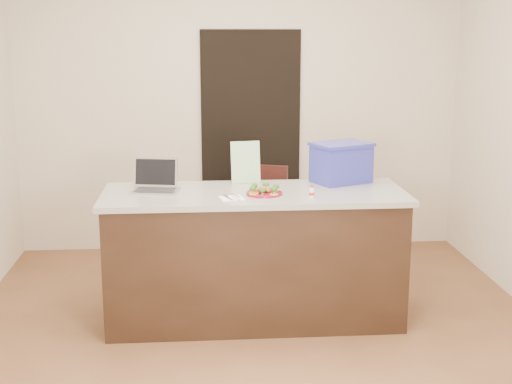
{
  "coord_description": "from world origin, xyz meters",
  "views": [
    {
      "loc": [
        -0.36,
        -4.45,
        1.99
      ],
      "look_at": [
        0.01,
        0.2,
        0.93
      ],
      "focal_mm": 50.0,
      "sensor_mm": 36.0,
      "label": 1
    }
  ],
  "objects": [
    {
      "name": "island",
      "position": [
        0.0,
        0.25,
        0.46
      ],
      "size": [
        2.06,
        0.76,
        0.92
      ],
      "color": "black",
      "rests_on": "ground"
    },
    {
      "name": "napkin",
      "position": [
        -0.16,
        0.06,
        0.92
      ],
      "size": [
        0.17,
        0.17,
        0.01
      ],
      "primitive_type": "cube",
      "rotation": [
        0.0,
        0.0,
        0.2
      ],
      "color": "white",
      "rests_on": "island"
    },
    {
      "name": "laptop",
      "position": [
        -0.67,
        0.35,
        0.98
      ],
      "size": [
        0.34,
        0.3,
        0.22
      ],
      "rotation": [
        0.0,
        0.0,
        -0.2
      ],
      "color": "#AAAAAF",
      "rests_on": "island"
    },
    {
      "name": "meatballs",
      "position": [
        0.06,
        0.16,
        0.95
      ],
      "size": [
        0.09,
        0.08,
        0.04
      ],
      "color": "brown",
      "rests_on": "plate"
    },
    {
      "name": "fork",
      "position": [
        -0.18,
        0.07,
        0.93
      ],
      "size": [
        0.06,
        0.15,
        0.0
      ],
      "rotation": [
        0.0,
        0.0,
        0.38
      ],
      "color": "#B3B3B8",
      "rests_on": "napkin"
    },
    {
      "name": "leaflet",
      "position": [
        -0.04,
        0.54,
        1.07
      ],
      "size": [
        0.21,
        0.08,
        0.3
      ],
      "primitive_type": "cube",
      "rotation": [
        -0.14,
        0.0,
        0.15
      ],
      "color": "white",
      "rests_on": "island"
    },
    {
      "name": "doorway",
      "position": [
        0.1,
        1.98,
        1.0
      ],
      "size": [
        0.9,
        0.02,
        2.0
      ],
      "primitive_type": "cube",
      "color": "black",
      "rests_on": "ground"
    },
    {
      "name": "yogurt_bottle",
      "position": [
        0.36,
        0.05,
        0.95
      ],
      "size": [
        0.04,
        0.04,
        0.08
      ],
      "rotation": [
        0.0,
        0.0,
        -0.03
      ],
      "color": "silver",
      "rests_on": "island"
    },
    {
      "name": "plate",
      "position": [
        0.06,
        0.16,
        0.93
      ],
      "size": [
        0.24,
        0.24,
        0.02
      ],
      "rotation": [
        0.0,
        0.0,
        0.37
      ],
      "color": "maroon",
      "rests_on": "island"
    },
    {
      "name": "room_shell",
      "position": [
        0.0,
        0.0,
        1.62
      ],
      "size": [
        4.0,
        4.0,
        4.0
      ],
      "color": "white",
      "rests_on": "ground"
    },
    {
      "name": "pepper_rings",
      "position": [
        0.06,
        0.16,
        0.94
      ],
      "size": [
        0.21,
        0.21,
        0.01
      ],
      "color": "gold",
      "rests_on": "plate"
    },
    {
      "name": "knife",
      "position": [
        -0.13,
        0.04,
        0.93
      ],
      "size": [
        0.06,
        0.18,
        0.01
      ],
      "rotation": [
        0.0,
        0.0,
        0.51
      ],
      "color": "silver",
      "rests_on": "napkin"
    },
    {
      "name": "blue_box",
      "position": [
        0.64,
        0.5,
        1.07
      ],
      "size": [
        0.48,
        0.42,
        0.29
      ],
      "rotation": [
        0.0,
        0.0,
        0.42
      ],
      "color": "navy",
      "rests_on": "island"
    },
    {
      "name": "ground",
      "position": [
        0.0,
        0.0,
        0.0
      ],
      "size": [
        4.0,
        4.0,
        0.0
      ],
      "primitive_type": "plane",
      "color": "brown",
      "rests_on": "ground"
    },
    {
      "name": "chair",
      "position": [
        0.12,
        0.96,
        0.54
      ],
      "size": [
        0.53,
        0.54,
        0.95
      ],
      "rotation": [
        0.0,
        0.0,
        -0.32
      ],
      "color": "#371410",
      "rests_on": "ground"
    },
    {
      "name": "broccoli",
      "position": [
        0.06,
        0.16,
        0.97
      ],
      "size": [
        0.2,
        0.2,
        0.04
      ],
      "color": "#214B14",
      "rests_on": "plate"
    }
  ]
}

